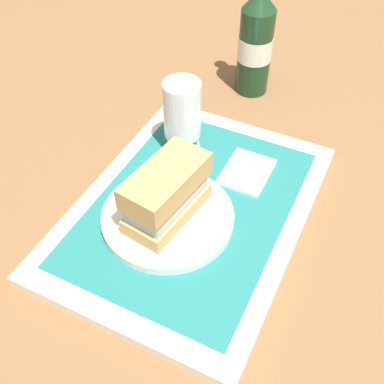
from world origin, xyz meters
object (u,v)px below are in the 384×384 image
Objects in this scene: plate at (168,217)px; beer_bottle at (256,41)px; sandwich at (168,191)px; beer_glass at (182,114)px.

beer_bottle is at bearing 3.44° from plate.
plate is 0.71× the size of beer_bottle.
plate is 1.38× the size of sandwich.
sandwich is at bearing -160.07° from beer_glass.
beer_glass is (0.15, 0.05, 0.01)m from sandwich.
sandwich is 0.52× the size of beer_bottle.
beer_glass is 0.47× the size of beer_bottle.
beer_glass reaches higher than plate.
sandwich is at bearing -176.46° from beer_bottle.
sandwich is 1.10× the size of beer_glass.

